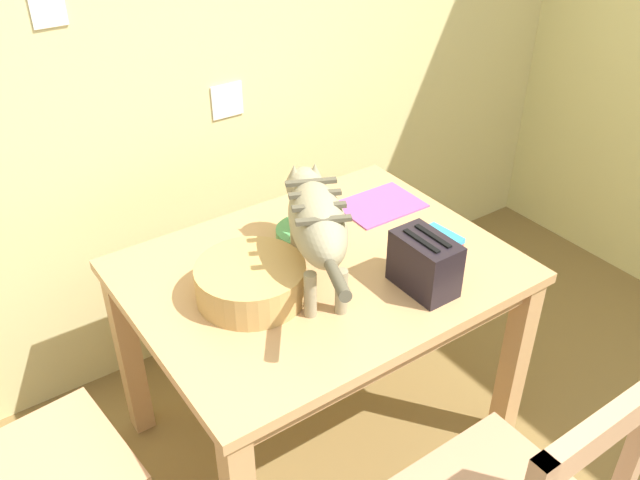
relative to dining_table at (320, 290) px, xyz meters
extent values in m
cube|color=#D8CA88|center=(-0.11, 0.77, 0.61)|extent=(4.39, 0.10, 2.50)
cube|color=white|center=(-0.47, 0.71, 0.79)|extent=(0.10, 0.01, 0.10)
cube|color=white|center=(0.08, 0.71, 0.38)|extent=(0.12, 0.01, 0.12)
cube|color=tan|center=(0.00, 0.00, 0.07)|extent=(1.15, 0.89, 0.03)
cube|color=#AE8254|center=(0.00, 0.00, 0.02)|extent=(1.07, 0.81, 0.07)
cube|color=tan|center=(0.53, -0.39, -0.29)|extent=(0.07, 0.07, 0.70)
cube|color=tan|center=(-0.53, 0.39, -0.29)|extent=(0.07, 0.07, 0.70)
cube|color=tan|center=(0.53, 0.39, -0.29)|extent=(0.07, 0.07, 0.70)
ellipsoid|color=gray|center=(-0.05, -0.06, 0.31)|extent=(0.32, 0.44, 0.17)
cube|color=#4F4938|center=(-0.10, -0.16, 0.38)|extent=(0.14, 0.08, 0.01)
cube|color=#4F4938|center=(-0.07, -0.09, 0.38)|extent=(0.14, 0.08, 0.01)
cube|color=#4F4938|center=(-0.04, -0.03, 0.38)|extent=(0.14, 0.08, 0.01)
cube|color=#4F4938|center=(-0.01, 0.04, 0.38)|extent=(0.14, 0.08, 0.01)
cylinder|color=gray|center=(-0.03, 0.08, 0.16)|extent=(0.04, 0.04, 0.14)
cylinder|color=gray|center=(0.05, 0.05, 0.16)|extent=(0.04, 0.04, 0.14)
cylinder|color=gray|center=(-0.15, -0.17, 0.16)|extent=(0.04, 0.04, 0.14)
cylinder|color=gray|center=(-0.07, -0.21, 0.16)|extent=(0.04, 0.04, 0.14)
sphere|color=gray|center=(0.05, 0.16, 0.29)|extent=(0.12, 0.12, 0.12)
cone|color=gray|center=(0.02, 0.17, 0.34)|extent=(0.04, 0.04, 0.05)
cone|color=gray|center=(0.08, 0.14, 0.34)|extent=(0.04, 0.04, 0.05)
cylinder|color=#4F4938|center=(-0.18, -0.33, 0.33)|extent=(0.12, 0.21, 0.08)
cylinder|color=#449352|center=(0.05, 0.16, 0.11)|extent=(0.19, 0.19, 0.04)
cylinder|color=silver|center=(0.05, 0.16, 0.18)|extent=(0.08, 0.08, 0.09)
torus|color=silver|center=(0.10, 0.16, 0.18)|extent=(0.06, 0.01, 0.06)
cube|color=#9F4993|center=(0.39, 0.19, 0.09)|extent=(0.29, 0.21, 0.01)
cube|color=red|center=(0.34, -0.12, 0.10)|extent=(0.20, 0.15, 0.02)
cube|color=#2E91C2|center=(0.35, -0.12, 0.12)|extent=(0.20, 0.15, 0.02)
cylinder|color=tan|center=(-0.25, -0.01, 0.15)|extent=(0.32, 0.32, 0.11)
cylinder|color=brown|center=(-0.25, -0.01, 0.15)|extent=(0.26, 0.26, 0.09)
cube|color=black|center=(0.19, -0.26, 0.18)|extent=(0.12, 0.20, 0.17)
cube|color=black|center=(0.17, -0.26, 0.26)|extent=(0.02, 0.14, 0.01)
cube|color=black|center=(0.21, -0.26, 0.26)|extent=(0.02, 0.14, 0.01)
cube|color=tan|center=(0.01, -0.97, 0.26)|extent=(0.42, 0.04, 0.08)
cube|color=tan|center=(0.20, -0.97, 0.06)|extent=(0.04, 0.04, 0.48)
cube|color=tan|center=(0.20, -0.59, -0.43)|extent=(0.04, 0.04, 0.43)
cube|color=tan|center=(-0.92, -0.02, -0.20)|extent=(0.46, 0.46, 0.04)
cube|color=tan|center=(-0.75, 0.18, -0.43)|extent=(0.04, 0.04, 0.43)
camera|label=1|loc=(-0.98, -1.41, 1.32)|focal=38.18mm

